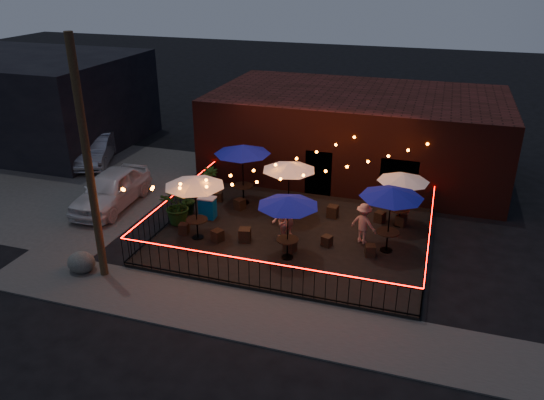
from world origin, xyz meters
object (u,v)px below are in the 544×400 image
Objects in this scene: cafe_table_0 at (194,182)px; cafe_table_1 at (242,150)px; boulder at (81,262)px; cooler at (207,207)px; cafe_table_3 at (289,167)px; cafe_table_2 at (288,202)px; cafe_table_4 at (392,193)px; utility_pole at (88,165)px; cafe_table_5 at (403,178)px.

cafe_table_1 is at bearing 81.53° from cafe_table_0.
cooler is at bearing 63.00° from boulder.
cafe_table_1 is 7.89m from boulder.
cafe_table_3 is at bearing 45.59° from cafe_table_0.
cafe_table_0 is 1.03× the size of cafe_table_2.
cafe_table_4 is (3.29, 1.60, 0.10)m from cafe_table_2.
cafe_table_2 reaches higher than boulder.
utility_pole is 3.37× the size of cafe_table_5.
cafe_table_0 is at bearing 173.84° from cafe_table_2.
cafe_table_1 is 1.28× the size of cafe_table_5.
cafe_table_1 reaches higher than boulder.
cafe_table_4 is 1.11× the size of cafe_table_5.
cooler is at bearing 101.40° from cafe_table_0.
cafe_table_5 is (9.20, 6.59, -1.82)m from utility_pole.
utility_pole is 3.03× the size of cafe_table_4.
cafe_table_1 reaches higher than cafe_table_5.
utility_pole is 3.30× the size of cafe_table_2.
cafe_table_3 is 4.50m from cafe_table_4.
cafe_table_3 is (2.77, 2.83, -0.09)m from cafe_table_0.
cafe_table_1 is at bearing 63.46° from boulder.
cafe_table_3 is (4.78, 6.01, -1.65)m from utility_pole.
cafe_table_5 is at bearing 25.32° from cafe_table_0.
utility_pole is at bearing -153.98° from cafe_table_4.
cafe_table_3 is 8.50m from boulder.
cafe_table_2 is 1.02× the size of cafe_table_5.
utility_pole is 3.73m from boulder.
cafe_table_4 reaches higher than cafe_table_2.
cafe_table_5 is 2.60× the size of cooler.
cafe_table_5 is (0.22, 2.20, -0.24)m from cafe_table_4.
cafe_table_1 is 3.33× the size of cooler.
cafe_table_4 is at bearing 25.86° from cafe_table_2.
cafe_table_1 is 6.68m from cafe_table_5.
cafe_table_2 is at bearing -132.78° from cafe_table_5.
cafe_table_4 is (6.97, 1.20, -0.01)m from cafe_table_0.
cafe_table_1 is at bearing 178.76° from cafe_table_5.
boulder is (-9.83, -4.43, -2.06)m from cafe_table_4.
cafe_table_3 reaches higher than cafe_table_5.
boulder is at bearing -176.87° from utility_pole.
cafe_table_0 is 3.96m from cafe_table_3.
cafe_table_0 is 7.96m from cafe_table_5.
cafe_table_1 is at bearing 63.30° from cooler.
cafe_table_3 is at bearing -17.74° from cafe_table_1.
utility_pole reaches higher than cafe_table_4.
cafe_table_5 is at bearing 33.42° from boulder.
cafe_table_0 is at bearing -79.98° from cooler.
cafe_table_5 is at bearing 35.60° from utility_pole.
utility_pole is 3.20× the size of cafe_table_0.
boulder is at bearing -146.58° from cafe_table_5.
cafe_table_3 is 2.67× the size of cooler.
cooler is (-0.34, 1.70, -1.82)m from cafe_table_0.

